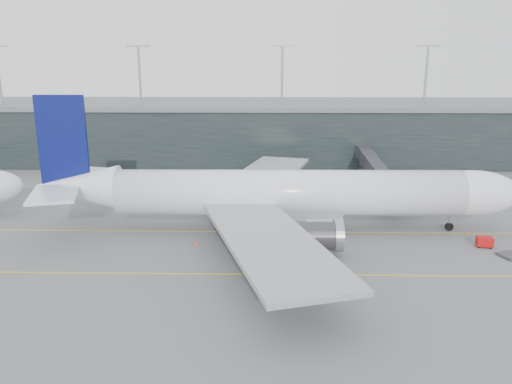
{
  "coord_description": "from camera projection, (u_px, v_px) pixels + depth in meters",
  "views": [
    {
      "loc": [
        1.1,
        -77.16,
        25.53
      ],
      "look_at": [
        -0.34,
        -4.0,
        6.38
      ],
      "focal_mm": 35.0,
      "sensor_mm": 36.0,
      "label": 1
    }
  ],
  "objects": [
    {
      "name": "cone_wing_port",
      "position": [
        304.0,
        203.0,
        92.13
      ],
      "size": [
        0.39,
        0.39,
        0.62
      ],
      "primitive_type": "cone",
      "color": "#FF440E",
      "rests_on": "ground"
    },
    {
      "name": "cone_tail",
      "position": [
        197.0,
        243.0,
        71.62
      ],
      "size": [
        0.42,
        0.42,
        0.68
      ],
      "primitive_type": "cone",
      "color": "#FF5D0E",
      "rests_on": "ground"
    },
    {
      "name": "cone_nose",
      "position": [
        468.0,
        232.0,
        76.05
      ],
      "size": [
        0.41,
        0.41,
        0.65
      ],
      "primitive_type": "cone",
      "color": "#EF4C0D",
      "rests_on": "ground"
    },
    {
      "name": "main_aircraft",
      "position": [
        286.0,
        194.0,
        76.62
      ],
      "size": [
        74.14,
        69.91,
        20.85
      ],
      "rotation": [
        0.0,
        0.0,
        0.01
      ],
      "color": "white",
      "rests_on": "ground"
    },
    {
      "name": "terminal",
      "position": [
        262.0,
        130.0,
        135.29
      ],
      "size": [
        240.0,
        36.0,
        29.0
      ],
      "color": "black",
      "rests_on": "ground"
    },
    {
      "name": "ground",
      "position": [
        259.0,
        224.0,
        81.12
      ],
      "size": [
        320.0,
        320.0,
        0.0
      ],
      "primitive_type": "plane",
      "color": "#515156",
      "rests_on": "ground"
    },
    {
      "name": "uld_a",
      "position": [
        239.0,
        202.0,
        89.78
      ],
      "size": [
        2.48,
        2.07,
        2.09
      ],
      "rotation": [
        0.0,
        0.0,
        0.11
      ],
      "color": "#3A393E",
      "rests_on": "ground"
    },
    {
      "name": "taxiline_a",
      "position": [
        258.0,
        232.0,
        77.25
      ],
      "size": [
        160.0,
        0.25,
        0.02
      ],
      "primitive_type": "cube",
      "color": "gold",
      "rests_on": "ground"
    },
    {
      "name": "baggage_dolly",
      "position": [
        512.0,
        255.0,
        67.36
      ],
      "size": [
        4.0,
        3.6,
        0.33
      ],
      "primitive_type": "cube",
      "rotation": [
        0.0,
        0.0,
        0.35
      ],
      "color": "#333438",
      "rests_on": "ground"
    },
    {
      "name": "taxiline_lead_main",
      "position": [
        285.0,
        193.0,
        100.37
      ],
      "size": [
        0.25,
        60.0,
        0.02
      ],
      "primitive_type": "cube",
      "color": "gold",
      "rests_on": "ground"
    },
    {
      "name": "cone_wing_stbd",
      "position": [
        332.0,
        270.0,
        62.2
      ],
      "size": [
        0.48,
        0.48,
        0.76
      ],
      "primitive_type": "cone",
      "color": "#F03C0D",
      "rests_on": "ground"
    },
    {
      "name": "taxiline_b",
      "position": [
        256.0,
        274.0,
        61.77
      ],
      "size": [
        160.0,
        0.25,
        0.02
      ],
      "primitive_type": "cube",
      "color": "gold",
      "rests_on": "ground"
    },
    {
      "name": "uld_c",
      "position": [
        257.0,
        202.0,
        90.51
      ],
      "size": [
        2.1,
        1.75,
        1.78
      ],
      "rotation": [
        0.0,
        0.0,
        -0.1
      ],
      "color": "#3A393E",
      "rests_on": "ground"
    },
    {
      "name": "gse_cart",
      "position": [
        485.0,
        242.0,
        70.66
      ],
      "size": [
        2.38,
        1.71,
        1.49
      ],
      "rotation": [
        0.0,
        0.0,
        -0.15
      ],
      "color": "#BC0D0D",
      "rests_on": "ground"
    },
    {
      "name": "jet_bridge",
      "position": [
        371.0,
        166.0,
        102.92
      ],
      "size": [
        5.78,
        42.58,
        6.33
      ],
      "rotation": [
        0.0,
        0.0,
        -0.06
      ],
      "color": "#2B2A30",
      "rests_on": "ground"
    },
    {
      "name": "uld_b",
      "position": [
        243.0,
        200.0,
        91.65
      ],
      "size": [
        2.07,
        1.73,
        1.75
      ],
      "rotation": [
        0.0,
        0.0,
        0.1
      ],
      "color": "#3A393E",
      "rests_on": "ground"
    }
  ]
}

